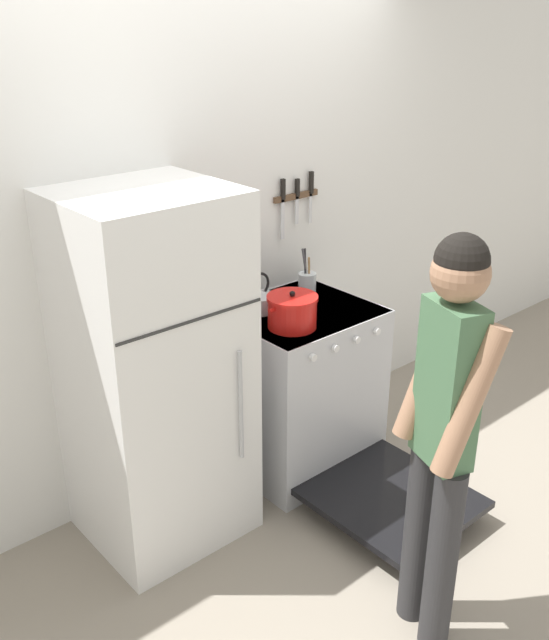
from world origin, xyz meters
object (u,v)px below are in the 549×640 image
at_px(refrigerator, 155,374).
at_px(stove_range, 303,390).
at_px(tea_kettle, 260,300).
at_px(person, 443,427).
at_px(dutch_oven_pot, 292,311).
at_px(utensil_jar, 307,282).

bearing_deg(refrigerator, stove_range, -2.95).
bearing_deg(tea_kettle, person, -101.34).
relative_size(stove_range, tea_kettle, 6.49).
height_order(refrigerator, dutch_oven_pot, refrigerator).
xyz_separation_m(refrigerator, dutch_oven_pot, (0.70, -0.14, 0.15)).
bearing_deg(person, utensil_jar, -5.01).
bearing_deg(utensil_jar, stove_range, -136.53).
bearing_deg(stove_range, refrigerator, 177.05).
bearing_deg(stove_range, utensil_jar, 43.47).
relative_size(tea_kettle, utensil_jar, 0.82).
distance_m(stove_range, utensil_jar, 0.58).
height_order(tea_kettle, utensil_jar, utensil_jar).
distance_m(stove_range, dutch_oven_pot, 0.57).
height_order(refrigerator, stove_range, refrigerator).
height_order(dutch_oven_pot, utensil_jar, utensil_jar).
bearing_deg(utensil_jar, tea_kettle, -178.80).
xyz_separation_m(refrigerator, tea_kettle, (0.72, 0.13, 0.13)).
bearing_deg(dutch_oven_pot, stove_range, 29.11).
height_order(utensil_jar, person, person).
distance_m(utensil_jar, person, 1.50).
height_order(stove_range, dutch_oven_pot, dutch_oven_pot).
relative_size(refrigerator, tea_kettle, 7.83).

